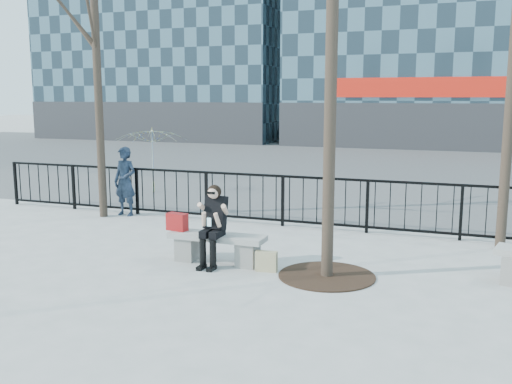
% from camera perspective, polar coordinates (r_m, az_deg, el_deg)
% --- Properties ---
extents(ground, '(120.00, 120.00, 0.00)m').
position_cam_1_polar(ground, '(9.66, -3.90, -7.06)').
color(ground, gray).
rests_on(ground, ground).
extents(street_surface, '(60.00, 23.00, 0.01)m').
position_cam_1_polar(street_surface, '(23.90, 10.94, 2.78)').
color(street_surface, '#474747').
rests_on(street_surface, ground).
extents(railing, '(14.00, 0.06, 1.10)m').
position_cam_1_polar(railing, '(12.25, 1.80, -0.81)').
color(railing, black).
rests_on(railing, ground).
extents(tree_grate, '(1.50, 1.50, 0.02)m').
position_cam_1_polar(tree_grate, '(8.98, 7.09, -8.32)').
color(tree_grate, black).
rests_on(tree_grate, ground).
extents(bench_main, '(1.65, 0.46, 0.49)m').
position_cam_1_polar(bench_main, '(9.58, -3.92, -5.33)').
color(bench_main, slate).
rests_on(bench_main, ground).
extents(seated_woman, '(0.50, 0.64, 1.34)m').
position_cam_1_polar(seated_woman, '(9.35, -4.35, -3.38)').
color(seated_woman, black).
rests_on(seated_woman, ground).
extents(handbag, '(0.38, 0.23, 0.30)m').
position_cam_1_polar(handbag, '(9.84, -7.89, -2.98)').
color(handbag, maroon).
rests_on(handbag, bench_main).
extents(shopping_bag, '(0.35, 0.15, 0.33)m').
position_cam_1_polar(shopping_bag, '(9.13, 1.05, -6.95)').
color(shopping_bag, '#BEB586').
rests_on(shopping_bag, ground).
extents(standing_man, '(0.62, 0.44, 1.61)m').
position_cam_1_polar(standing_man, '(13.59, -12.96, 1.05)').
color(standing_man, black).
rests_on(standing_man, ground).
extents(vendor_umbrella, '(2.25, 2.29, 1.88)m').
position_cam_1_polar(vendor_umbrella, '(16.70, -10.35, 3.16)').
color(vendor_umbrella, yellow).
rests_on(vendor_umbrella, ground).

